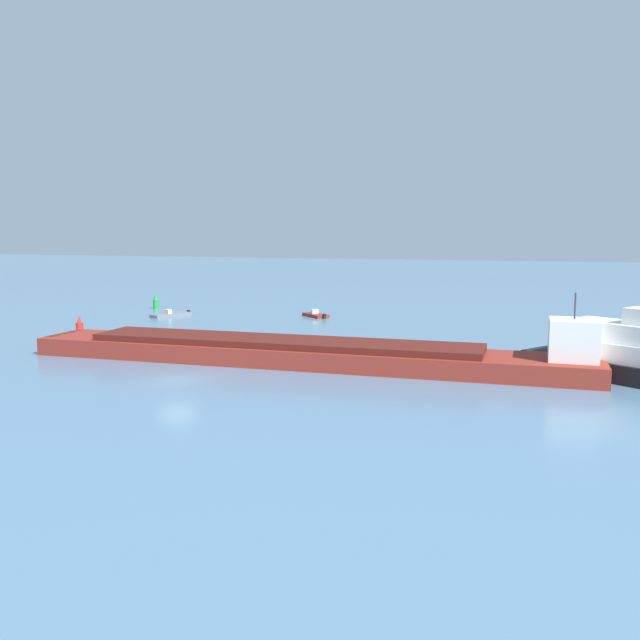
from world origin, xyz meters
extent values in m
plane|color=slate|center=(0.00, 0.00, 0.00)|extent=(400.00, 400.00, 0.00)
cube|color=maroon|center=(-2.05, 35.87, 0.18)|extent=(3.88, 3.71, 0.37)
cube|color=white|center=(-2.26, 36.06, 0.62)|extent=(0.92, 0.95, 0.50)
cube|color=black|center=(-0.55, 34.53, 0.28)|extent=(0.42, 0.43, 0.56)
cube|color=maroon|center=(6.03, 8.05, 0.69)|extent=(43.60, 6.43, 1.39)
cube|color=#4F1812|center=(4.53, 8.02, 1.64)|extent=(30.53, 5.35, 0.50)
cube|color=white|center=(25.58, 8.38, 2.79)|extent=(3.25, 3.18, 2.80)
cylinder|color=#333338|center=(25.58, 8.38, 5.09)|extent=(0.12, 0.12, 1.80)
cube|color=maroon|center=(-15.32, 7.69, 0.76)|extent=(0.97, 4.28, 1.25)
cube|color=slate|center=(-18.50, 30.81, 0.19)|extent=(3.58, 5.03, 0.37)
cube|color=beige|center=(-18.66, 30.48, 0.62)|extent=(0.96, 0.81, 0.50)
cube|color=black|center=(-17.39, 33.10, 0.28)|extent=(0.41, 0.39, 0.56)
cylinder|color=red|center=(-19.36, 15.10, 0.60)|extent=(0.70, 0.70, 1.20)
cone|color=red|center=(-19.36, 15.10, 1.55)|extent=(0.49, 0.49, 0.70)
cylinder|color=green|center=(-24.56, 37.40, 0.60)|extent=(0.70, 0.70, 1.20)
cone|color=green|center=(-24.56, 37.40, 1.55)|extent=(0.49, 0.49, 0.70)
camera|label=1|loc=(23.62, -40.62, 10.12)|focal=38.65mm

